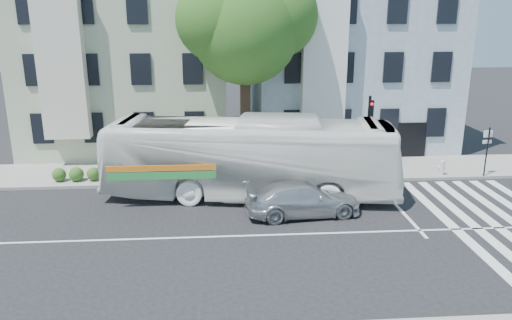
{
  "coord_description": "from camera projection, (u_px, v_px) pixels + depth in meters",
  "views": [
    {
      "loc": [
        -1.32,
        -17.75,
        8.32
      ],
      "look_at": [
        0.12,
        2.27,
        2.4
      ],
      "focal_mm": 35.0,
      "sensor_mm": 36.0,
      "label": 1
    }
  ],
  "objects": [
    {
      "name": "street_tree",
      "position": [
        246.0,
        23.0,
        25.57
      ],
      "size": [
        7.3,
        5.9,
        11.1
      ],
      "color": "#2D2116",
      "rests_on": "ground"
    },
    {
      "name": "bus",
      "position": [
        250.0,
        158.0,
        23.1
      ],
      "size": [
        5.09,
        13.88,
        3.78
      ],
      "primitive_type": "imported",
      "rotation": [
        0.0,
        0.0,
        1.43
      ],
      "color": "white",
      "rests_on": "ground"
    },
    {
      "name": "sidewalk_far",
      "position": [
        246.0,
        171.0,
        27.06
      ],
      "size": [
        80.0,
        4.0,
        0.15
      ],
      "primitive_type": "cube",
      "color": "gray",
      "rests_on": "ground"
    },
    {
      "name": "ground",
      "position": [
        257.0,
        235.0,
        19.43
      ],
      "size": [
        120.0,
        120.0,
        0.0
      ],
      "primitive_type": "plane",
      "color": "black",
      "rests_on": "ground"
    },
    {
      "name": "building_left",
      "position": [
        130.0,
        59.0,
        31.74
      ],
      "size": [
        12.0,
        10.0,
        11.0
      ],
      "primitive_type": "cube",
      "color": "#A8B093",
      "rests_on": "ground"
    },
    {
      "name": "building_right",
      "position": [
        347.0,
        58.0,
        32.7
      ],
      "size": [
        12.0,
        10.0,
        11.0
      ],
      "primitive_type": "cube",
      "color": "#919FAD",
      "rests_on": "ground"
    },
    {
      "name": "fire_hydrant",
      "position": [
        442.0,
        167.0,
        26.12
      ],
      "size": [
        0.45,
        0.26,
        0.81
      ],
      "rotation": [
        0.0,
        0.0,
        -0.11
      ],
      "color": "silver",
      "rests_on": "sidewalk_far"
    },
    {
      "name": "far_sign_pole",
      "position": [
        487.0,
        145.0,
        25.65
      ],
      "size": [
        0.47,
        0.17,
        2.59
      ],
      "rotation": [
        0.0,
        0.0,
        0.07
      ],
      "color": "black",
      "rests_on": "sidewalk_far"
    },
    {
      "name": "hedge",
      "position": [
        144.0,
        173.0,
        25.43
      ],
      "size": [
        8.23,
        3.86,
        0.7
      ],
      "primitive_type": null,
      "rotation": [
        0.0,
        0.0,
        -0.37
      ],
      "color": "#1E5E1F",
      "rests_on": "sidewalk_far"
    },
    {
      "name": "traffic_signal",
      "position": [
        369.0,
        126.0,
        25.53
      ],
      "size": [
        0.44,
        0.53,
        4.3
      ],
      "rotation": [
        0.0,
        0.0,
        -0.28
      ],
      "color": "black",
      "rests_on": "ground"
    },
    {
      "name": "sedan",
      "position": [
        303.0,
        199.0,
        21.27
      ],
      "size": [
        2.53,
        5.13,
        1.43
      ],
      "primitive_type": "imported",
      "rotation": [
        0.0,
        0.0,
        1.68
      ],
      "color": "silver",
      "rests_on": "ground"
    }
  ]
}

